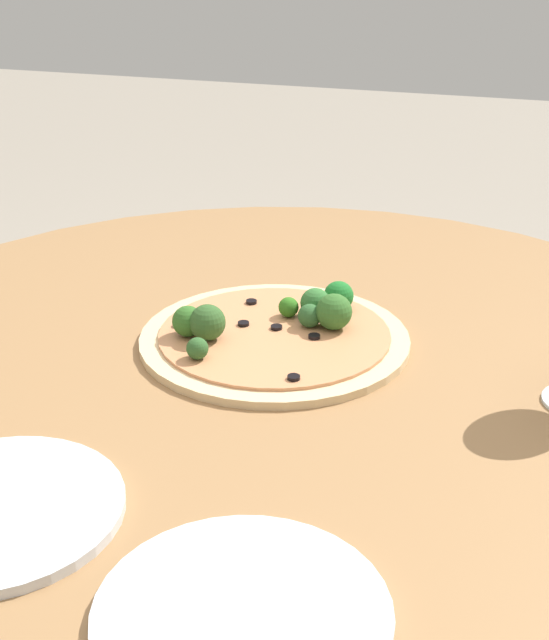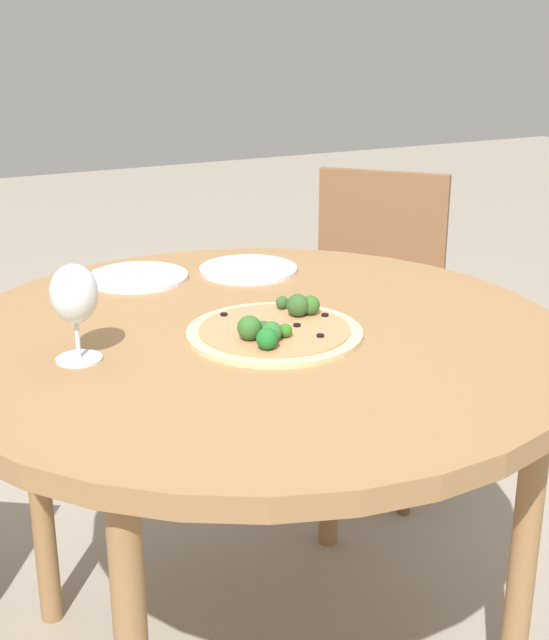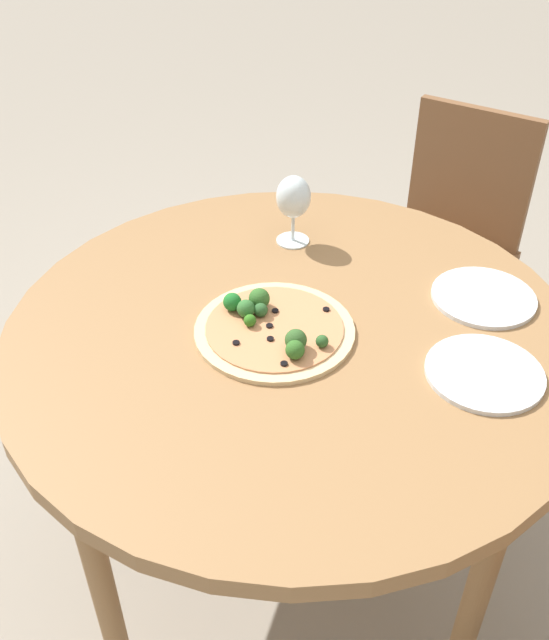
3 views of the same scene
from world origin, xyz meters
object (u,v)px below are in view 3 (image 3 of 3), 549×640
plate_near (484,297)px  plate_far (484,373)px  pizza (273,327)px  wine_glass (292,199)px  chair_2 (448,244)px

plate_near → plate_far: size_ratio=1.00×
pizza → plate_near: pizza is taller
wine_glass → plate_far: bearing=127.6°
pizza → plate_far: bearing=163.2°
pizza → wine_glass: bearing=-95.7°
wine_glass → plate_near: 0.48m
chair_2 → wine_glass: bearing=-104.8°
pizza → plate_far: pizza is taller
plate_far → wine_glass: bearing=-52.4°
chair_2 → wine_glass: (0.50, 0.47, 0.40)m
chair_2 → wine_glass: 0.80m
plate_near → wine_glass: bearing=-28.9°
plate_far → chair_2: bearing=-98.1°
wine_glass → plate_near: size_ratio=0.77×
wine_glass → plate_far: 0.60m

